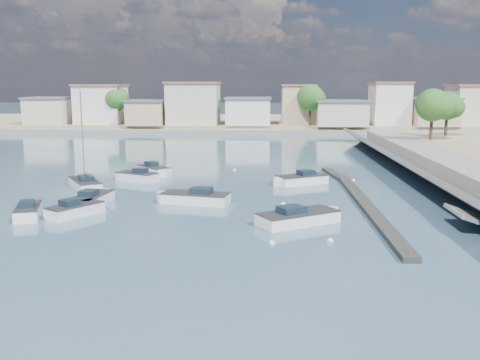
{
  "coord_description": "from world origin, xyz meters",
  "views": [
    {
      "loc": [
        -0.86,
        -30.22,
        9.32
      ],
      "look_at": [
        -2.83,
        13.71,
        1.4
      ],
      "focal_mm": 40.0,
      "sensor_mm": 36.0,
      "label": 1
    }
  ],
  "objects_px": {
    "motorboat_b": "(78,210)",
    "motorboat_f": "(135,177)",
    "motorboat_a": "(29,211)",
    "motorboat_e": "(93,200)",
    "motorboat_h": "(302,218)",
    "sailboat": "(84,184)",
    "motorboat_g": "(155,171)",
    "motorboat_c": "(192,198)",
    "motorboat_d": "(299,180)"
  },
  "relations": [
    {
      "from": "motorboat_e",
      "to": "motorboat_f",
      "type": "xyz_separation_m",
      "value": [
        0.83,
        10.49,
        -0.0
      ]
    },
    {
      "from": "motorboat_f",
      "to": "motorboat_h",
      "type": "height_order",
      "value": "same"
    },
    {
      "from": "motorboat_d",
      "to": "sailboat",
      "type": "bearing_deg",
      "value": -171.63
    },
    {
      "from": "motorboat_e",
      "to": "motorboat_a",
      "type": "bearing_deg",
      "value": -129.52
    },
    {
      "from": "motorboat_f",
      "to": "motorboat_h",
      "type": "relative_size",
      "value": 0.77
    },
    {
      "from": "motorboat_g",
      "to": "motorboat_b",
      "type": "bearing_deg",
      "value": -96.39
    },
    {
      "from": "motorboat_c",
      "to": "motorboat_e",
      "type": "height_order",
      "value": "same"
    },
    {
      "from": "motorboat_d",
      "to": "motorboat_f",
      "type": "xyz_separation_m",
      "value": [
        -15.89,
        1.11,
        0.0
      ]
    },
    {
      "from": "motorboat_c",
      "to": "motorboat_g",
      "type": "height_order",
      "value": "same"
    },
    {
      "from": "motorboat_a",
      "to": "motorboat_e",
      "type": "height_order",
      "value": "same"
    },
    {
      "from": "motorboat_d",
      "to": "motorboat_e",
      "type": "distance_m",
      "value": 19.18
    },
    {
      "from": "motorboat_e",
      "to": "motorboat_g",
      "type": "xyz_separation_m",
      "value": [
        1.99,
        14.22,
        0.0
      ]
    },
    {
      "from": "motorboat_b",
      "to": "sailboat",
      "type": "relative_size",
      "value": 0.48
    },
    {
      "from": "motorboat_d",
      "to": "motorboat_a",
      "type": "bearing_deg",
      "value": -146.16
    },
    {
      "from": "motorboat_b",
      "to": "motorboat_d",
      "type": "height_order",
      "value": "same"
    },
    {
      "from": "motorboat_e",
      "to": "motorboat_h",
      "type": "height_order",
      "value": "same"
    },
    {
      "from": "motorboat_c",
      "to": "motorboat_f",
      "type": "bearing_deg",
      "value": 125.44
    },
    {
      "from": "motorboat_b",
      "to": "motorboat_h",
      "type": "relative_size",
      "value": 0.73
    },
    {
      "from": "motorboat_b",
      "to": "motorboat_c",
      "type": "height_order",
      "value": "same"
    },
    {
      "from": "motorboat_g",
      "to": "motorboat_d",
      "type": "bearing_deg",
      "value": -18.15
    },
    {
      "from": "motorboat_d",
      "to": "motorboat_g",
      "type": "xyz_separation_m",
      "value": [
        -14.73,
        4.83,
        0.0
      ]
    },
    {
      "from": "motorboat_h",
      "to": "sailboat",
      "type": "bearing_deg",
      "value": 148.48
    },
    {
      "from": "motorboat_a",
      "to": "motorboat_e",
      "type": "relative_size",
      "value": 0.85
    },
    {
      "from": "motorboat_c",
      "to": "motorboat_b",
      "type": "bearing_deg",
      "value": -150.36
    },
    {
      "from": "motorboat_h",
      "to": "sailboat",
      "type": "xyz_separation_m",
      "value": [
        -18.87,
        11.57,
        0.04
      ]
    },
    {
      "from": "motorboat_a",
      "to": "motorboat_g",
      "type": "height_order",
      "value": "same"
    },
    {
      "from": "motorboat_a",
      "to": "motorboat_b",
      "type": "xyz_separation_m",
      "value": [
        3.37,
        0.56,
        -0.0
      ]
    },
    {
      "from": "motorboat_e",
      "to": "motorboat_c",
      "type": "bearing_deg",
      "value": 6.37
    },
    {
      "from": "motorboat_b",
      "to": "motorboat_h",
      "type": "distance_m",
      "value": 16.05
    },
    {
      "from": "sailboat",
      "to": "motorboat_a",
      "type": "bearing_deg",
      "value": -92.56
    },
    {
      "from": "motorboat_d",
      "to": "motorboat_h",
      "type": "distance_m",
      "value": 14.47
    },
    {
      "from": "motorboat_e",
      "to": "motorboat_f",
      "type": "relative_size",
      "value": 1.15
    },
    {
      "from": "motorboat_c",
      "to": "motorboat_d",
      "type": "xyz_separation_m",
      "value": [
        9.03,
        8.53,
        -0.0
      ]
    },
    {
      "from": "sailboat",
      "to": "motorboat_g",
      "type": "bearing_deg",
      "value": 57.68
    },
    {
      "from": "motorboat_b",
      "to": "motorboat_f",
      "type": "relative_size",
      "value": 0.94
    },
    {
      "from": "motorboat_d",
      "to": "motorboat_b",
      "type": "bearing_deg",
      "value": -142.34
    },
    {
      "from": "motorboat_a",
      "to": "sailboat",
      "type": "bearing_deg",
      "value": 87.44
    },
    {
      "from": "motorboat_c",
      "to": "motorboat_d",
      "type": "distance_m",
      "value": 12.42
    },
    {
      "from": "motorboat_g",
      "to": "sailboat",
      "type": "bearing_deg",
      "value": -122.32
    },
    {
      "from": "motorboat_c",
      "to": "motorboat_h",
      "type": "relative_size",
      "value": 1.02
    },
    {
      "from": "motorboat_b",
      "to": "motorboat_f",
      "type": "distance_m",
      "value": 14.03
    },
    {
      "from": "motorboat_a",
      "to": "motorboat_c",
      "type": "height_order",
      "value": "same"
    },
    {
      "from": "motorboat_d",
      "to": "motorboat_c",
      "type": "bearing_deg",
      "value": -136.65
    },
    {
      "from": "motorboat_e",
      "to": "sailboat",
      "type": "height_order",
      "value": "sailboat"
    },
    {
      "from": "motorboat_a",
      "to": "motorboat_b",
      "type": "distance_m",
      "value": 3.41
    },
    {
      "from": "motorboat_d",
      "to": "motorboat_h",
      "type": "height_order",
      "value": "same"
    },
    {
      "from": "motorboat_c",
      "to": "motorboat_h",
      "type": "height_order",
      "value": "same"
    },
    {
      "from": "motorboat_d",
      "to": "motorboat_f",
      "type": "relative_size",
      "value": 1.15
    },
    {
      "from": "motorboat_e",
      "to": "sailboat",
      "type": "bearing_deg",
      "value": 113.99
    },
    {
      "from": "motorboat_g",
      "to": "motorboat_h",
      "type": "height_order",
      "value": "same"
    }
  ]
}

